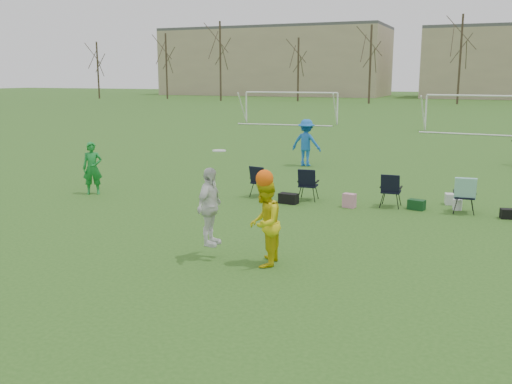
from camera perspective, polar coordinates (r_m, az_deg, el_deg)
The scene contains 8 objects.
ground at distance 10.27m, azimuth -6.62°, elevation -9.54°, with size 260.00×260.00×0.00m, color #2D581B.
fielder_green_near at distance 18.66m, azimuth -16.04°, elevation 2.31°, with size 0.60×0.40×1.66m, color #167F2E.
fielder_blue at distance 23.73m, azimuth 5.04°, elevation 4.94°, with size 1.25×0.72×1.93m, color blue.
center_contest at distance 11.27m, azimuth -1.27°, elevation -2.38°, with size 1.76×0.99×2.25m.
sideline_setup at distance 16.62m, azimuth 16.35°, elevation 0.26°, with size 8.96×2.07×1.92m.
goal_left at distance 44.86m, azimuth 3.51°, elevation 9.30°, with size 7.39×0.76×2.46m.
goal_mid at distance 40.38m, azimuth 21.83°, elevation 8.25°, with size 7.40×0.63×2.46m.
tree_line at distance 78.32m, azimuth 19.81°, elevation 11.93°, with size 110.28×3.28×11.40m.
Camera 1 is at (4.74, -8.33, 3.69)m, focal length 40.00 mm.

